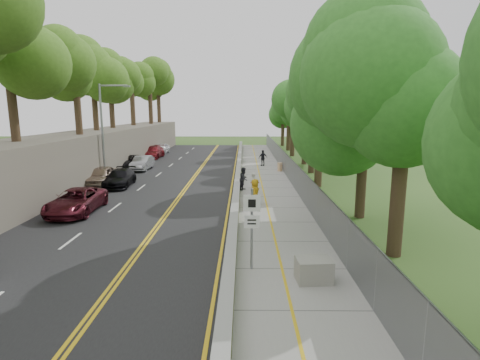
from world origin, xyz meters
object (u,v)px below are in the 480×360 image
streetlight (105,127)px  construction_barrel (280,167)px  signpost (252,220)px  person_far (263,158)px  painter_0 (255,192)px  car_2 (76,201)px  concrete_block (314,270)px

streetlight → construction_barrel: size_ratio=9.81×
signpost → person_far: (1.75, 26.62, -1.06)m
streetlight → painter_0: bearing=-32.1°
streetlight → construction_barrel: 16.51m
streetlight → car_2: streetlight is taller
painter_0 → car_2: bearing=108.6°
painter_0 → person_far: (1.35, 17.07, 0.01)m
streetlight → painter_0: size_ratio=4.74×
painter_0 → person_far: 17.13m
car_2 → streetlight: bearing=97.5°
signpost → painter_0: bearing=87.6°
construction_barrel → car_2: (-13.30, -15.33, 0.28)m
signpost → construction_barrel: (3.25, 23.11, -1.50)m
streetlight → painter_0: streetlight is taller
construction_barrel → concrete_block: size_ratio=0.67×
construction_barrel → streetlight: bearing=-157.6°
concrete_block → car_2: car_2 is taller
signpost → car_2: 12.77m
car_2 → person_far: bearing=56.4°
concrete_block → person_far: 27.61m
concrete_block → painter_0: (-1.75, 10.53, 0.44)m
construction_barrel → signpost: bearing=-98.0°
construction_barrel → car_2: bearing=-130.9°
person_far → construction_barrel: bearing=89.9°
person_far → car_2: bearing=34.7°
streetlight → person_far: bearing=35.9°
construction_barrel → concrete_block: construction_barrel is taller
car_2 → painter_0: size_ratio=2.96×
concrete_block → person_far: person_far is taller
car_2 → person_far: 22.23m
construction_barrel → person_far: person_far is taller
streetlight → person_far: streetlight is taller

